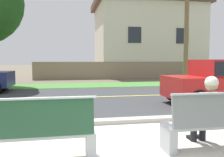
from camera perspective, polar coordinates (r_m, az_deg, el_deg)
name	(u,v)px	position (r m, az deg, el deg)	size (l,w,h in m)	color
ground_plane	(89,92)	(11.26, -5.58, -3.34)	(140.00, 140.00, 0.00)	#665B4C
sidewalk_pavement	(131,156)	(3.95, 4.70, -18.07)	(44.00, 3.60, 0.01)	beige
curb_edge	(110,121)	(5.74, -0.52, -10.32)	(44.00, 0.30, 0.11)	#ADA89E
street_asphalt	(92,97)	(9.78, -4.80, -4.49)	(52.00, 8.00, 0.01)	#383A3D
road_centre_line	(92,97)	(9.78, -4.80, -4.46)	(48.00, 0.14, 0.01)	#E0CC4C
far_verge_grass	(84,85)	(14.42, -6.69, -1.62)	(48.00, 2.80, 0.02)	#478438
bench_left	(32,134)	(3.69, -18.72, -12.50)	(1.84, 0.48, 1.01)	silver
bench_right	(218,124)	(4.41, 24.18, -9.88)	(1.84, 0.48, 1.01)	#9EA0A8
seated_person_grey	(208,109)	(4.45, 22.05, -6.79)	(0.52, 0.68, 1.25)	black
garden_wall	(116,70)	(19.29, 0.87, 1.99)	(13.00, 0.36, 1.40)	gray
house_across_street	(146,39)	(23.42, 8.30, 9.49)	(10.11, 6.91, 7.12)	beige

